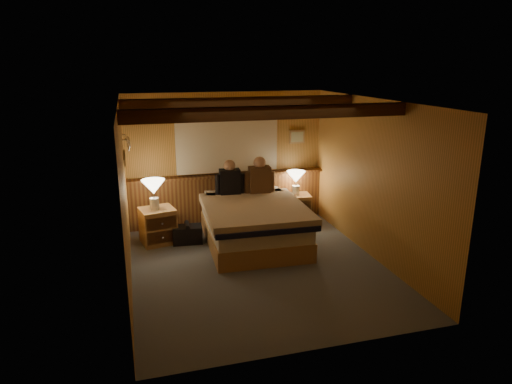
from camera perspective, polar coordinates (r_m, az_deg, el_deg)
name	(u,v)px	position (r m, az deg, el deg)	size (l,w,h in m)	color
floor	(258,267)	(6.80, 0.26, -9.31)	(4.20, 4.20, 0.00)	#505760
ceiling	(258,101)	(6.17, 0.29, 11.29)	(4.20, 4.20, 0.00)	#DCAF52
wall_back	(227,159)	(8.37, -3.68, 4.17)	(3.60, 3.60, 0.00)	#CC8F49
wall_left	(125,198)	(6.16, -16.06, -0.73)	(4.20, 4.20, 0.00)	#CC8F49
wall_right	(373,180)	(7.07, 14.44, 1.51)	(4.20, 4.20, 0.00)	#CC8F49
wall_front	(317,243)	(4.50, 7.64, -6.38)	(3.60, 3.60, 0.00)	#CC8F49
wainscot	(228,197)	(8.48, -3.50, -0.65)	(3.60, 0.23, 0.94)	brown
curtain_window	(227,142)	(8.24, -3.61, 6.26)	(2.18, 0.09, 1.11)	#422810
ceiling_beams	(255,107)	(6.32, -0.09, 10.58)	(3.60, 1.65, 0.16)	#422810
coat_rail	(128,142)	(7.59, -15.75, 5.99)	(0.05, 0.55, 0.24)	silver
framed_print	(297,137)	(8.66, 5.15, 6.89)	(0.30, 0.04, 0.25)	tan
bed	(253,223)	(7.48, -0.31, -3.91)	(1.66, 2.09, 0.69)	#B1894B
nightstand_left	(158,226)	(7.72, -12.15, -4.15)	(0.63, 0.58, 0.59)	#B1894B
nightstand_right	(297,208)	(8.65, 5.19, -1.95)	(0.51, 0.47, 0.51)	#B1894B
lamp_left	(153,189)	(7.52, -12.70, 0.41)	(0.38, 0.38, 0.49)	silver
lamp_right	(296,178)	(8.49, 5.01, 1.72)	(0.34, 0.34, 0.45)	silver
person_left	(230,180)	(7.90, -3.30, 1.51)	(0.52, 0.23, 0.63)	black
person_right	(260,178)	(7.97, 0.45, 1.80)	(0.55, 0.23, 0.66)	#513420
duffel_bag	(187,234)	(7.68, -8.57, -5.22)	(0.50, 0.33, 0.35)	black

